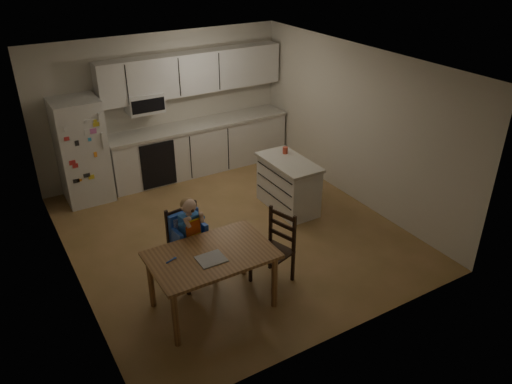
{
  "coord_description": "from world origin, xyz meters",
  "views": [
    {
      "loc": [
        -2.92,
        -5.61,
        4.0
      ],
      "look_at": [
        -0.03,
        -0.75,
        1.01
      ],
      "focal_mm": 35.0,
      "sensor_mm": 36.0,
      "label": 1
    }
  ],
  "objects": [
    {
      "name": "kitchen_run",
      "position": [
        0.5,
        2.24,
        0.88
      ],
      "size": [
        3.37,
        0.62,
        2.15
      ],
      "color": "silver",
      "rests_on": "ground"
    },
    {
      "name": "toddler_spoon",
      "position": [
        -1.42,
        -1.25,
        0.76
      ],
      "size": [
        0.12,
        0.06,
        0.02
      ],
      "primitive_type": "cylinder",
      "rotation": [
        0.0,
        1.57,
        0.35
      ],
      "color": "blue",
      "rests_on": "dining_table"
    },
    {
      "name": "napkin",
      "position": [
        -1.02,
        -1.45,
        0.76
      ],
      "size": [
        0.3,
        0.26,
        0.01
      ],
      "primitive_type": "cube",
      "color": "#A2A2A6",
      "rests_on": "dining_table"
    },
    {
      "name": "chair_booster",
      "position": [
        -0.98,
        -0.73,
        0.72
      ],
      "size": [
        0.5,
        0.5,
        1.19
      ],
      "rotation": [
        0.0,
        0.0,
        0.14
      ],
      "color": "black",
      "rests_on": "ground"
    },
    {
      "name": "dining_table",
      "position": [
        -0.97,
        -1.35,
        0.65
      ],
      "size": [
        1.4,
        0.9,
        0.75
      ],
      "color": "brown",
      "rests_on": "ground"
    },
    {
      "name": "red_cup",
      "position": [
        1.23,
        0.45,
        0.88
      ],
      "size": [
        0.08,
        0.08,
        0.1
      ],
      "primitive_type": "cylinder",
      "color": "#C23F28",
      "rests_on": "kitchen_island"
    },
    {
      "name": "kitchen_island",
      "position": [
        1.12,
        0.18,
        0.42
      ],
      "size": [
        0.59,
        1.12,
        0.82
      ],
      "color": "silver",
      "rests_on": "ground"
    },
    {
      "name": "chair_side",
      "position": [
        -0.03,
        -1.27,
        0.54
      ],
      "size": [
        0.52,
        0.52,
        0.95
      ],
      "rotation": [
        0.0,
        0.0,
        -1.27
      ],
      "color": "black",
      "rests_on": "ground"
    },
    {
      "name": "room",
      "position": [
        0.0,
        0.48,
        1.25
      ],
      "size": [
        4.52,
        5.01,
        2.51
      ],
      "color": "olive",
      "rests_on": "ground"
    },
    {
      "name": "refrigerator",
      "position": [
        -1.55,
        2.15,
        0.85
      ],
      "size": [
        0.72,
        0.7,
        1.7
      ],
      "primitive_type": "cube",
      "color": "silver",
      "rests_on": "ground"
    }
  ]
}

